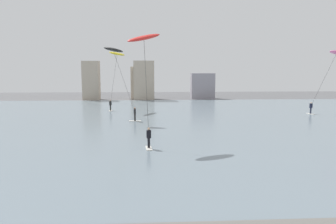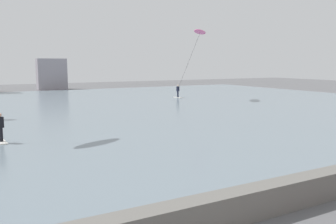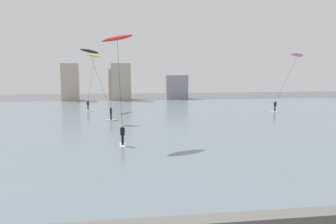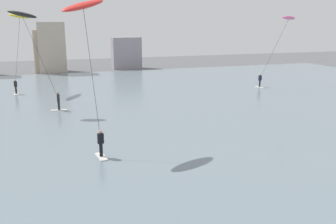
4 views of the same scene
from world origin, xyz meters
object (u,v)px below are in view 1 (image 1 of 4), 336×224
at_px(kitesurfer_black, 116,59).
at_px(kitesurfer_yellow, 117,58).
at_px(kitesurfer_red, 144,47).
at_px(kitesurfer_pink, 335,57).

bearing_deg(kitesurfer_black, kitesurfer_yellow, 95.67).
bearing_deg(kitesurfer_black, kitesurfer_red, -73.33).
xyz_separation_m(kitesurfer_pink, kitesurfer_black, (-26.97, -1.66, -0.42)).
bearing_deg(kitesurfer_yellow, kitesurfer_pink, -16.93).
distance_m(kitesurfer_yellow, kitesurfer_pink, 29.25).
distance_m(kitesurfer_red, kitesurfer_black, 11.92).
relative_size(kitesurfer_pink, kitesurfer_black, 0.96).
relative_size(kitesurfer_red, kitesurfer_black, 1.04).
bearing_deg(kitesurfer_red, kitesurfer_yellow, 101.59).
height_order(kitesurfer_red, kitesurfer_pink, kitesurfer_red).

